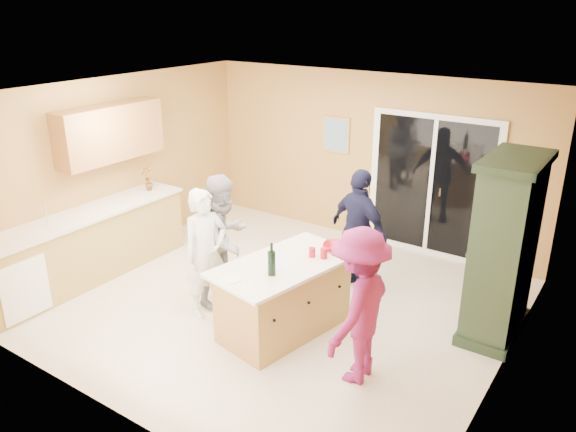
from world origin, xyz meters
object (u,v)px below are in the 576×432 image
Objects in this scene: green_hutch at (504,251)px; woman_grey at (224,239)px; woman_magenta at (359,306)px; kitchen_island at (284,299)px; woman_white at (206,253)px; woman_navy at (359,230)px.

green_hutch is 3.23m from woman_grey.
green_hutch is at bearing 148.17° from woman_magenta.
woman_magenta is at bearing -3.76° from kitchen_island.
kitchen_island is at bearing -107.00° from woman_magenta.
woman_magenta is at bearing -119.76° from green_hutch.
woman_grey is (-1.03, 0.21, 0.42)m from kitchen_island.
woman_white is at bearing -175.96° from woman_grey.
kitchen_island is 0.86× the size of green_hutch.
woman_white is 0.98× the size of woman_magenta.
woman_magenta is at bearing 136.74° from woman_navy.
kitchen_island is 1.18m from woman_magenta.
green_hutch is 1.28× the size of woman_navy.
woman_magenta reaches higher than kitchen_island.
kitchen_island is 2.47m from green_hutch.
kitchen_island is 1.08m from woman_white.
woman_navy is at bearing 93.31° from kitchen_island.
kitchen_island is at bearing -64.37° from woman_white.
woman_grey is at bearing 64.19° from woman_navy.
woman_white is 0.98× the size of woman_navy.
woman_grey is 1.02× the size of woman_magenta.
green_hutch is at bearing -163.65° from woman_navy.
green_hutch reaches higher than woman_white.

